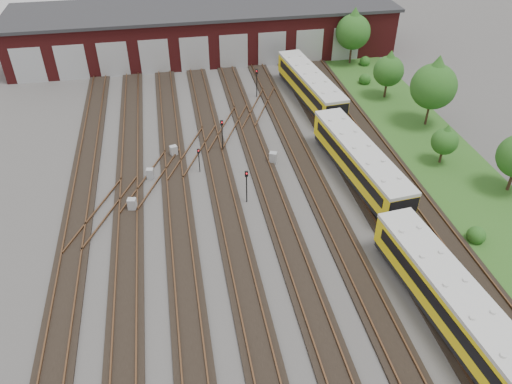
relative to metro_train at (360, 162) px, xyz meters
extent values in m
plane|color=#42403D|center=(-10.00, -6.83, -1.88)|extent=(120.00, 120.00, 0.00)
cube|color=black|center=(-24.00, -6.83, -1.79)|extent=(2.40, 70.00, 0.18)
cube|color=brown|center=(-24.72, -6.83, -1.63)|extent=(0.10, 70.00, 0.15)
cube|color=brown|center=(-23.28, -6.83, -1.63)|extent=(0.10, 70.00, 0.15)
cube|color=black|center=(-20.00, -6.83, -1.79)|extent=(2.40, 70.00, 0.18)
cube|color=brown|center=(-20.72, -6.83, -1.63)|extent=(0.10, 70.00, 0.15)
cube|color=brown|center=(-19.28, -6.83, -1.63)|extent=(0.10, 70.00, 0.15)
cube|color=black|center=(-16.00, -6.83, -1.79)|extent=(2.40, 70.00, 0.18)
cube|color=brown|center=(-16.72, -6.83, -1.63)|extent=(0.10, 70.00, 0.15)
cube|color=brown|center=(-15.28, -6.83, -1.63)|extent=(0.10, 70.00, 0.15)
cube|color=black|center=(-12.00, -6.83, -1.79)|extent=(2.40, 70.00, 0.18)
cube|color=brown|center=(-12.72, -6.83, -1.63)|extent=(0.10, 70.00, 0.15)
cube|color=brown|center=(-11.28, -6.83, -1.63)|extent=(0.10, 70.00, 0.15)
cube|color=black|center=(-8.00, -6.83, -1.79)|extent=(2.40, 70.00, 0.18)
cube|color=brown|center=(-8.72, -6.83, -1.63)|extent=(0.10, 70.00, 0.15)
cube|color=brown|center=(-7.28, -6.83, -1.63)|extent=(0.10, 70.00, 0.15)
cube|color=black|center=(-4.00, -6.83, -1.79)|extent=(2.40, 70.00, 0.18)
cube|color=brown|center=(-4.72, -6.83, -1.63)|extent=(0.10, 70.00, 0.15)
cube|color=brown|center=(-3.28, -6.83, -1.63)|extent=(0.10, 70.00, 0.15)
cube|color=black|center=(0.00, -6.83, -1.79)|extent=(2.40, 70.00, 0.18)
cube|color=brown|center=(-0.72, -6.83, -1.63)|extent=(0.10, 70.00, 0.15)
cube|color=brown|center=(0.72, -6.83, -1.63)|extent=(0.10, 70.00, 0.15)
cube|color=black|center=(4.00, -6.83, -1.79)|extent=(2.40, 70.00, 0.18)
cube|color=brown|center=(3.28, -6.83, -1.63)|extent=(0.10, 70.00, 0.15)
cube|color=brown|center=(4.72, -6.83, -1.63)|extent=(0.10, 70.00, 0.15)
cube|color=brown|center=(-18.00, 3.17, -1.63)|extent=(5.40, 9.62, 0.15)
cube|color=brown|center=(-14.00, 7.17, -1.63)|extent=(5.40, 9.62, 0.15)
cube|color=brown|center=(-10.00, 11.17, -1.63)|extent=(5.40, 9.62, 0.15)
cube|color=brown|center=(-22.00, -0.83, -1.63)|extent=(5.40, 9.62, 0.15)
cube|color=brown|center=(-6.00, 15.17, -1.63)|extent=(5.40, 9.62, 0.15)
cube|color=#571516|center=(-10.00, 33.17, 1.12)|extent=(50.00, 12.00, 6.00)
cube|color=#29292B|center=(-10.00, 33.17, 4.27)|extent=(51.00, 12.50, 0.40)
cube|color=#ABADB0|center=(-32.00, 27.15, 0.32)|extent=(3.60, 0.12, 4.40)
cube|color=#ABADB0|center=(-27.00, 27.15, 0.32)|extent=(3.60, 0.12, 4.40)
cube|color=#ABADB0|center=(-22.00, 27.15, 0.32)|extent=(3.60, 0.12, 4.40)
cube|color=#ABADB0|center=(-17.00, 27.15, 0.32)|extent=(3.60, 0.12, 4.40)
cube|color=#ABADB0|center=(-12.00, 27.15, 0.32)|extent=(3.60, 0.12, 4.40)
cube|color=#ABADB0|center=(-7.00, 27.15, 0.32)|extent=(3.60, 0.12, 4.40)
cube|color=#ABADB0|center=(-2.00, 27.15, 0.32)|extent=(3.60, 0.12, 4.40)
cube|color=#ABADB0|center=(3.00, 27.15, 0.32)|extent=(3.60, 0.12, 4.40)
cube|color=#ABADB0|center=(8.00, 27.15, 0.32)|extent=(3.60, 0.12, 4.40)
cube|color=#2B501A|center=(9.00, 3.17, -1.86)|extent=(8.00, 55.00, 0.05)
cube|color=black|center=(0.00, -16.00, -1.26)|extent=(3.77, 14.81, 0.59)
cube|color=gold|center=(0.00, -16.00, 0.11)|extent=(4.06, 14.84, 2.15)
cube|color=beige|center=(0.00, -16.00, 1.33)|extent=(4.16, 14.85, 0.29)
cube|color=black|center=(-1.28, -16.14, 0.35)|extent=(1.41, 12.83, 0.83)
cube|color=black|center=(1.28, -15.86, 0.35)|extent=(1.41, 12.83, 0.83)
cube|color=black|center=(0.00, 0.00, -1.26)|extent=(3.77, 14.81, 0.59)
cube|color=gold|center=(0.00, 0.00, 0.11)|extent=(4.06, 14.84, 2.15)
cube|color=beige|center=(0.00, 0.00, 1.33)|extent=(4.16, 14.85, 0.29)
cube|color=black|center=(-1.28, -0.14, 0.35)|extent=(1.41, 12.83, 0.83)
cube|color=black|center=(1.28, 0.14, 0.35)|extent=(1.41, 12.83, 0.83)
cube|color=black|center=(0.00, 16.00, -1.26)|extent=(3.77, 14.81, 0.59)
cube|color=gold|center=(0.00, 16.00, 0.11)|extent=(4.06, 14.84, 2.15)
cube|color=beige|center=(0.00, 16.00, 1.33)|extent=(4.16, 14.85, 0.29)
cube|color=black|center=(-1.28, 15.86, 0.35)|extent=(1.41, 12.83, 0.83)
cube|color=black|center=(1.28, 16.14, 0.35)|extent=(1.41, 12.83, 0.83)
cylinder|color=black|center=(-13.70, 3.81, -0.89)|extent=(0.09, 0.09, 1.99)
cube|color=black|center=(-13.70, 3.81, 0.32)|extent=(0.23, 0.15, 0.43)
sphere|color=red|center=(-13.70, 3.72, 0.40)|extent=(0.10, 0.10, 0.10)
cylinder|color=black|center=(-10.26, -1.45, -0.59)|extent=(0.10, 0.10, 2.58)
cube|color=black|center=(-10.26, -1.45, 0.95)|extent=(0.26, 0.17, 0.51)
sphere|color=red|center=(-10.26, -1.55, 1.06)|extent=(0.12, 0.12, 0.12)
cylinder|color=black|center=(-5.69, 18.21, -0.47)|extent=(0.11, 0.11, 2.82)
cube|color=black|center=(-5.69, 18.21, 1.21)|extent=(0.31, 0.25, 0.54)
sphere|color=red|center=(-5.69, 18.10, 1.32)|extent=(0.13, 0.13, 0.13)
cylinder|color=black|center=(-11.16, 6.97, -0.46)|extent=(0.10, 0.10, 2.84)
cube|color=black|center=(-11.16, 6.97, 1.21)|extent=(0.27, 0.18, 0.51)
sphere|color=red|center=(-11.16, 6.87, 1.31)|extent=(0.12, 0.12, 0.12)
cube|color=#9C9EA1|center=(-19.64, -0.83, -1.32)|extent=(0.78, 0.69, 1.13)
cube|color=#9C9EA1|center=(-15.85, 6.98, -1.34)|extent=(0.78, 0.71, 1.08)
cube|color=#9C9EA1|center=(-18.13, 3.52, -1.37)|extent=(0.69, 0.61, 1.02)
cube|color=#9C9EA1|center=(-0.30, 22.69, -1.45)|extent=(0.55, 0.46, 0.87)
cube|color=#9C9EA1|center=(-6.82, 4.00, -1.31)|extent=(0.84, 0.78, 1.14)
cylinder|color=#362318|center=(8.35, 25.97, -0.74)|extent=(0.25, 0.25, 2.28)
sphere|color=#194A15|center=(8.35, 25.97, 2.29)|extent=(4.43, 4.43, 4.43)
cone|color=#194A15|center=(8.35, 25.97, 3.88)|extent=(3.80, 3.80, 3.16)
cylinder|color=#362318|center=(8.89, 15.33, -1.01)|extent=(0.26, 0.26, 1.75)
sphere|color=#194A15|center=(8.89, 15.33, 1.33)|extent=(3.41, 3.41, 3.41)
cone|color=#194A15|center=(8.89, 15.33, 2.55)|extent=(2.92, 2.92, 2.43)
cylinder|color=#362318|center=(10.57, 8.32, -0.70)|extent=(0.24, 0.24, 2.36)
sphere|color=#194A15|center=(10.57, 8.32, 2.45)|extent=(4.60, 4.60, 4.60)
cone|color=#194A15|center=(10.57, 8.32, 4.10)|extent=(3.94, 3.94, 3.28)
cylinder|color=#362318|center=(8.54, 1.18, -1.26)|extent=(0.22, 0.22, 1.25)
sphere|color=#194A15|center=(8.54, 1.18, 0.41)|extent=(2.43, 2.43, 2.43)
cone|color=#194A15|center=(8.54, 1.18, 1.28)|extent=(2.08, 2.08, 1.73)
cylinder|color=#362318|center=(12.25, -3.95, -0.94)|extent=(0.27, 0.27, 1.88)
sphere|color=#194A15|center=(6.00, -9.42, -1.17)|extent=(1.42, 1.42, 1.42)
sphere|color=#194A15|center=(7.99, 19.43, -1.16)|extent=(1.45, 1.45, 1.45)
sphere|color=#194A15|center=(10.09, 24.97, -1.19)|extent=(1.38, 1.38, 1.38)
camera|label=1|loc=(-15.64, -34.27, 23.61)|focal=35.00mm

